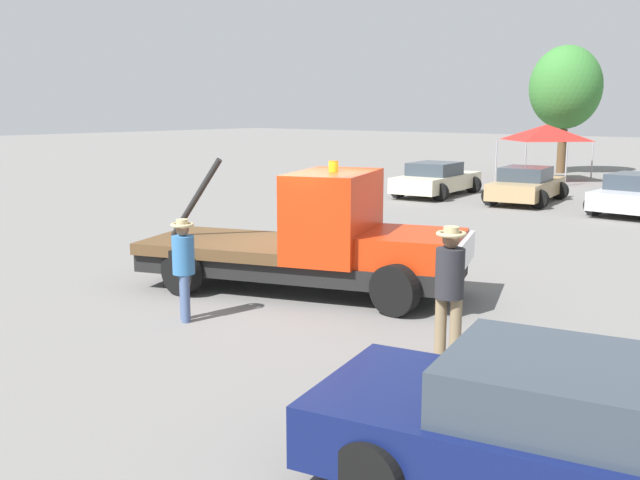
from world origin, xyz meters
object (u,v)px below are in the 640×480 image
at_px(person_near_truck, 450,282).
at_px(parked_car_silver, 640,194).
at_px(tow_truck, 319,242).
at_px(person_at_hood, 184,261).
at_px(tree_left, 566,88).
at_px(parked_car_tan, 526,185).
at_px(canopy_tent_red, 546,133).
at_px(foreground_car, 594,441).
at_px(parked_car_cream, 436,179).

height_order(person_near_truck, parked_car_silver, person_near_truck).
relative_size(tow_truck, person_at_hood, 3.86).
bearing_deg(tree_left, person_near_truck, -71.70).
relative_size(tow_truck, person_near_truck, 3.49).
distance_m(person_at_hood, parked_car_tan, 17.89).
xyz_separation_m(tow_truck, canopy_tent_red, (-5.11, 23.24, 1.33)).
relative_size(person_at_hood, canopy_tent_red, 0.49).
distance_m(foreground_car, tree_left, 34.78).
relative_size(parked_car_cream, parked_car_silver, 1.07).
xyz_separation_m(tow_truck, person_at_hood, (-0.54, -2.83, 0.03)).
height_order(tow_truck, parked_car_silver, tow_truck).
distance_m(person_near_truck, parked_car_cream, 19.10).
distance_m(tow_truck, tree_left, 28.77).
distance_m(tow_truck, canopy_tent_red, 23.83).
relative_size(tow_truck, parked_car_silver, 1.43).
height_order(foreground_car, person_at_hood, person_at_hood).
distance_m(tow_truck, foreground_car, 7.86).
xyz_separation_m(foreground_car, tree_left, (-12.66, 32.17, 3.86)).
bearing_deg(foreground_car, tree_left, 99.47).
xyz_separation_m(person_near_truck, canopy_tent_red, (-8.81, 24.89, 1.20)).
relative_size(tow_truck, parked_car_tan, 1.40).
height_order(canopy_tent_red, tree_left, tree_left).
distance_m(parked_car_cream, canopy_tent_red, 8.71).
bearing_deg(person_at_hood, person_near_truck, 139.44).
relative_size(parked_car_cream, parked_car_tan, 1.04).
bearing_deg(parked_car_tan, person_near_truck, -168.09).
distance_m(person_at_hood, parked_car_silver, 17.67).
bearing_deg(parked_car_silver, tow_truck, 176.52).
xyz_separation_m(person_at_hood, parked_car_cream, (-5.55, 17.57, -0.35)).
bearing_deg(tree_left, parked_car_cream, -90.09).
height_order(person_near_truck, parked_car_cream, person_near_truck).
relative_size(foreground_car, parked_car_silver, 1.18).
bearing_deg(parked_car_silver, parked_car_cream, 92.73).
distance_m(person_near_truck, tree_left, 31.31).
relative_size(foreground_car, person_at_hood, 3.18).
bearing_deg(tow_truck, canopy_tent_red, 82.46).
bearing_deg(person_at_hood, tow_truck, -156.79).
relative_size(foreground_car, person_near_truck, 2.88).
xyz_separation_m(person_near_truck, tree_left, (-9.77, 29.55, 3.40)).
xyz_separation_m(parked_car_cream, canopy_tent_red, (0.98, 8.49, 1.65)).
height_order(foreground_car, parked_car_silver, same).
xyz_separation_m(parked_car_tan, parked_car_silver, (4.09, -0.27, 0.00)).
bearing_deg(canopy_tent_red, person_at_hood, -80.05).
bearing_deg(person_at_hood, parked_car_cream, -128.48).
height_order(foreground_car, person_near_truck, person_near_truck).
distance_m(canopy_tent_red, tree_left, 5.25).
bearing_deg(canopy_tent_red, parked_car_tan, -71.88).
distance_m(parked_car_cream, parked_car_silver, 7.77).
bearing_deg(tow_truck, foreground_car, -52.84).
bearing_deg(foreground_car, tow_truck, 135.08).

